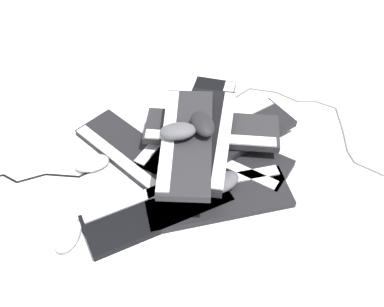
{
  "coord_description": "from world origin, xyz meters",
  "views": [
    {
      "loc": [
        -0.53,
        -0.73,
        1.06
      ],
      "look_at": [
        0.0,
        -0.01,
        0.07
      ],
      "focal_mm": 40.0,
      "sensor_mm": 36.0,
      "label": 1
    }
  ],
  "objects_px": {
    "keyboard_8": "(207,138)",
    "keyboard_9": "(186,140)",
    "keyboard_7": "(212,130)",
    "keyboard_6": "(205,120)",
    "mouse_0": "(223,182)",
    "mouse_5": "(206,118)",
    "keyboard_0": "(225,152)",
    "keyboard_5": "(232,136)",
    "keyboard_3": "(157,209)",
    "mouse_1": "(203,124)",
    "keyboard_4": "(218,198)",
    "keyboard_1": "(186,132)",
    "keyboard_2": "(133,153)",
    "mouse_3": "(178,131)",
    "mouse_4": "(92,163)",
    "mouse_2": "(68,236)"
  },
  "relations": [
    {
      "from": "keyboard_6",
      "to": "mouse_5",
      "type": "relative_size",
      "value": 3.95
    },
    {
      "from": "keyboard_4",
      "to": "keyboard_5",
      "type": "distance_m",
      "value": 0.24
    },
    {
      "from": "keyboard_7",
      "to": "keyboard_5",
      "type": "bearing_deg",
      "value": -33.93
    },
    {
      "from": "keyboard_0",
      "to": "keyboard_6",
      "type": "xyz_separation_m",
      "value": [
        0.02,
        0.14,
        0.03
      ]
    },
    {
      "from": "keyboard_3",
      "to": "mouse_1",
      "type": "height_order",
      "value": "mouse_1"
    },
    {
      "from": "mouse_0",
      "to": "mouse_4",
      "type": "height_order",
      "value": "mouse_0"
    },
    {
      "from": "keyboard_4",
      "to": "mouse_0",
      "type": "xyz_separation_m",
      "value": [
        0.03,
        0.02,
        0.04
      ]
    },
    {
      "from": "keyboard_3",
      "to": "keyboard_6",
      "type": "bearing_deg",
      "value": 30.72
    },
    {
      "from": "keyboard_2",
      "to": "keyboard_8",
      "type": "xyz_separation_m",
      "value": [
        0.19,
        -0.16,
        0.09
      ]
    },
    {
      "from": "keyboard_2",
      "to": "mouse_4",
      "type": "relative_size",
      "value": 4.18
    },
    {
      "from": "mouse_3",
      "to": "mouse_5",
      "type": "distance_m",
      "value": 0.2
    },
    {
      "from": "mouse_1",
      "to": "mouse_0",
      "type": "bearing_deg",
      "value": -171.8
    },
    {
      "from": "keyboard_3",
      "to": "mouse_0",
      "type": "relative_size",
      "value": 4.18
    },
    {
      "from": "keyboard_9",
      "to": "keyboard_5",
      "type": "bearing_deg",
      "value": -1.14
    },
    {
      "from": "keyboard_0",
      "to": "keyboard_8",
      "type": "height_order",
      "value": "keyboard_8"
    },
    {
      "from": "keyboard_0",
      "to": "keyboard_4",
      "type": "bearing_deg",
      "value": -135.51
    },
    {
      "from": "keyboard_9",
      "to": "mouse_5",
      "type": "relative_size",
      "value": 3.96
    },
    {
      "from": "mouse_0",
      "to": "mouse_2",
      "type": "xyz_separation_m",
      "value": [
        -0.46,
        0.13,
        -0.03
      ]
    },
    {
      "from": "keyboard_7",
      "to": "keyboard_9",
      "type": "bearing_deg",
      "value": -164.64
    },
    {
      "from": "keyboard_7",
      "to": "keyboard_6",
      "type": "bearing_deg",
      "value": 68.21
    },
    {
      "from": "keyboard_1",
      "to": "keyboard_8",
      "type": "relative_size",
      "value": 1.11
    },
    {
      "from": "keyboard_3",
      "to": "keyboard_6",
      "type": "distance_m",
      "value": 0.38
    },
    {
      "from": "keyboard_7",
      "to": "keyboard_8",
      "type": "bearing_deg",
      "value": -141.72
    },
    {
      "from": "keyboard_4",
      "to": "keyboard_7",
      "type": "bearing_deg",
      "value": 56.97
    },
    {
      "from": "mouse_3",
      "to": "mouse_4",
      "type": "relative_size",
      "value": 1.0
    },
    {
      "from": "mouse_2",
      "to": "mouse_3",
      "type": "height_order",
      "value": "mouse_3"
    },
    {
      "from": "keyboard_8",
      "to": "keyboard_9",
      "type": "height_order",
      "value": "keyboard_9"
    },
    {
      "from": "keyboard_4",
      "to": "mouse_2",
      "type": "xyz_separation_m",
      "value": [
        -0.42,
        0.15,
        0.01
      ]
    },
    {
      "from": "keyboard_5",
      "to": "mouse_1",
      "type": "bearing_deg",
      "value": 179.82
    },
    {
      "from": "keyboard_6",
      "to": "mouse_3",
      "type": "relative_size",
      "value": 3.95
    },
    {
      "from": "keyboard_7",
      "to": "mouse_3",
      "type": "distance_m",
      "value": 0.18
    },
    {
      "from": "keyboard_3",
      "to": "mouse_2",
      "type": "distance_m",
      "value": 0.26
    },
    {
      "from": "mouse_0",
      "to": "mouse_5",
      "type": "distance_m",
      "value": 0.26
    },
    {
      "from": "keyboard_9",
      "to": "mouse_3",
      "type": "height_order",
      "value": "mouse_3"
    },
    {
      "from": "keyboard_1",
      "to": "mouse_1",
      "type": "distance_m",
      "value": 0.21
    },
    {
      "from": "mouse_0",
      "to": "keyboard_9",
      "type": "bearing_deg",
      "value": 103.76
    },
    {
      "from": "keyboard_2",
      "to": "mouse_0",
      "type": "bearing_deg",
      "value": -63.99
    },
    {
      "from": "keyboard_7",
      "to": "keyboard_9",
      "type": "height_order",
      "value": "keyboard_9"
    },
    {
      "from": "keyboard_1",
      "to": "mouse_2",
      "type": "relative_size",
      "value": 4.21
    },
    {
      "from": "keyboard_6",
      "to": "mouse_4",
      "type": "bearing_deg",
      "value": 169.2
    },
    {
      "from": "keyboard_6",
      "to": "mouse_0",
      "type": "xyz_separation_m",
      "value": [
        -0.13,
        -0.25,
        0.01
      ]
    },
    {
      "from": "keyboard_8",
      "to": "keyboard_9",
      "type": "bearing_deg",
      "value": 175.73
    },
    {
      "from": "mouse_3",
      "to": "keyboard_0",
      "type": "bearing_deg",
      "value": 13.42
    },
    {
      "from": "keyboard_0",
      "to": "keyboard_5",
      "type": "distance_m",
      "value": 0.06
    },
    {
      "from": "mouse_5",
      "to": "keyboard_8",
      "type": "bearing_deg",
      "value": 114.95
    },
    {
      "from": "keyboard_2",
      "to": "keyboard_3",
      "type": "relative_size",
      "value": 1.0
    },
    {
      "from": "keyboard_7",
      "to": "mouse_5",
      "type": "relative_size",
      "value": 3.89
    },
    {
      "from": "keyboard_9",
      "to": "mouse_5",
      "type": "xyz_separation_m",
      "value": [
        0.15,
        0.09,
        -0.05
      ]
    },
    {
      "from": "keyboard_8",
      "to": "mouse_5",
      "type": "xyz_separation_m",
      "value": [
        0.07,
        0.09,
        -0.02
      ]
    },
    {
      "from": "keyboard_2",
      "to": "keyboard_5",
      "type": "bearing_deg",
      "value": -27.49
    }
  ]
}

